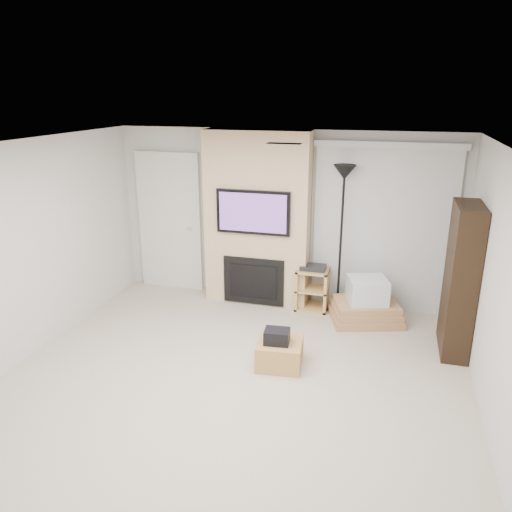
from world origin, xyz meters
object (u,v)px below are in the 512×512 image
(floor_lamp, at_px, (343,198))
(av_stand, at_px, (312,286))
(box_stack, at_px, (366,305))
(bookshelf, at_px, (460,280))
(ottoman, at_px, (280,353))

(floor_lamp, bearing_deg, av_stand, -169.66)
(floor_lamp, height_order, box_stack, floor_lamp)
(av_stand, distance_m, bookshelf, 2.06)
(av_stand, relative_size, bookshelf, 0.37)
(bookshelf, bearing_deg, av_stand, 158.12)
(floor_lamp, height_order, bookshelf, floor_lamp)
(floor_lamp, bearing_deg, ottoman, -104.93)
(box_stack, height_order, bookshelf, bookshelf)
(ottoman, height_order, bookshelf, bookshelf)
(ottoman, relative_size, box_stack, 0.46)
(av_stand, relative_size, box_stack, 0.61)
(ottoman, height_order, av_stand, av_stand)
(av_stand, bearing_deg, bookshelf, -21.88)
(floor_lamp, relative_size, bookshelf, 1.15)
(ottoman, height_order, floor_lamp, floor_lamp)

